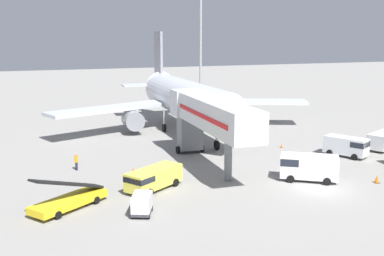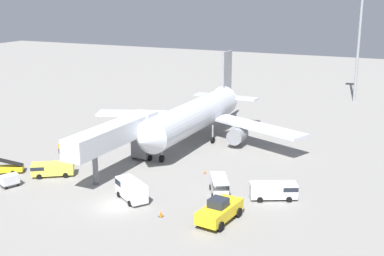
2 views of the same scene
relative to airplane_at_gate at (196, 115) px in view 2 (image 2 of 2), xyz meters
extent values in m
plane|color=gray|center=(2.12, -27.80, -4.44)|extent=(300.00, 300.00, 0.00)
cylinder|color=silver|center=(-0.03, -1.13, 0.09)|extent=(5.54, 26.50, 4.94)
cone|color=silver|center=(-0.36, -15.88, 0.09)|extent=(4.91, 3.23, 4.85)
cone|color=silver|center=(0.33, 14.50, 0.46)|extent=(4.81, 4.97, 4.70)
cube|color=gray|center=(0.30, 13.28, 5.03)|extent=(0.45, 3.83, 7.91)
cube|color=silver|center=(3.26, 12.87, 0.70)|extent=(5.99, 2.91, 0.24)
cube|color=silver|center=(-2.67, 13.00, 0.70)|extent=(5.99, 2.91, 0.24)
cube|color=silver|center=(10.02, 1.14, -1.03)|extent=(17.15, 10.24, 0.44)
cube|color=silver|center=(-9.96, 1.59, -1.03)|extent=(17.28, 9.59, 0.44)
cylinder|color=gray|center=(7.11, 0.30, -2.56)|extent=(2.58, 3.32, 2.51)
cylinder|color=gray|center=(-7.09, 0.62, -2.56)|extent=(2.58, 3.32, 2.51)
cylinder|color=gray|center=(-0.26, -11.42, -2.64)|extent=(0.28, 0.28, 2.49)
cylinder|color=black|center=(-0.26, -11.42, -3.89)|extent=(0.37, 1.11, 1.10)
cylinder|color=gray|center=(2.85, 0.39, -2.64)|extent=(0.28, 0.28, 2.49)
cylinder|color=black|center=(2.85, 0.39, -3.89)|extent=(0.37, 1.11, 1.10)
cylinder|color=gray|center=(-2.83, 0.52, -2.64)|extent=(0.28, 0.28, 2.49)
cylinder|color=black|center=(-2.83, 0.52, -3.89)|extent=(0.37, 1.11, 1.10)
cube|color=silver|center=(-3.84, -19.31, 1.14)|extent=(3.61, 15.81, 2.70)
cube|color=red|center=(-5.36, -19.25, 1.14)|extent=(0.55, 13.18, 0.44)
cube|color=silver|center=(-3.51, -10.87, 1.14)|extent=(3.56, 2.93, 2.84)
cube|color=#232833|center=(-3.46, -9.57, 1.39)|extent=(3.31, 0.37, 0.90)
cube|color=slate|center=(-3.53, -11.47, -2.13)|extent=(2.62, 1.90, 3.82)
cylinder|color=black|center=(-4.96, -11.41, -4.04)|extent=(0.33, 0.81, 0.80)
cylinder|color=black|center=(-2.11, -11.52, -4.04)|extent=(0.33, 0.81, 0.80)
cylinder|color=slate|center=(-3.96, -22.45, -2.33)|extent=(0.70, 0.70, 4.22)
cube|color=yellow|center=(14.49, -26.18, -3.25)|extent=(3.38, 6.54, 1.28)
cube|color=#232833|center=(14.45, -26.49, -2.16)|extent=(2.02, 2.02, 0.90)
cylinder|color=black|center=(15.42, -28.35, -3.89)|extent=(0.54, 1.14, 1.10)
cylinder|color=black|center=(13.01, -28.03, -3.89)|extent=(0.54, 1.14, 1.10)
cylinder|color=black|center=(15.97, -24.32, -3.89)|extent=(0.54, 1.14, 1.10)
cylinder|color=black|center=(13.56, -24.00, -3.89)|extent=(0.54, 1.14, 1.10)
cylinder|color=black|center=(-16.11, -24.27, -4.14)|extent=(0.62, 0.52, 0.60)
cylinder|color=black|center=(-17.19, -22.73, -4.14)|extent=(0.62, 0.52, 0.60)
cube|color=silver|center=(11.65, -19.04, -3.23)|extent=(3.74, 4.83, 1.83)
cube|color=#1E232D|center=(12.36, -20.39, -2.83)|extent=(2.34, 2.15, 0.58)
cylinder|color=black|center=(13.08, -19.85, -4.10)|extent=(0.61, 0.76, 0.68)
cylinder|color=black|center=(11.51, -20.68, -4.10)|extent=(0.61, 0.76, 0.68)
cylinder|color=black|center=(11.78, -17.39, -4.10)|extent=(0.61, 0.76, 0.68)
cylinder|color=black|center=(10.21, -18.23, -4.10)|extent=(0.61, 0.76, 0.68)
cube|color=white|center=(2.88, -25.02, -3.11)|extent=(5.28, 4.46, 2.08)
cube|color=#1E232D|center=(1.46, -24.05, -2.65)|extent=(2.45, 2.55, 0.67)
cylinder|color=black|center=(1.06, -24.91, -4.10)|extent=(0.76, 0.67, 0.68)
cylinder|color=black|center=(2.11, -23.36, -4.10)|extent=(0.76, 0.67, 0.68)
cylinder|color=black|center=(3.65, -26.68, -4.10)|extent=(0.76, 0.67, 0.68)
cylinder|color=black|center=(4.71, -25.13, -4.10)|extent=(0.76, 0.67, 0.68)
cube|color=white|center=(18.04, -17.82, -3.30)|extent=(5.85, 4.23, 1.69)
cube|color=#1E232D|center=(19.73, -17.00, -2.93)|extent=(2.49, 2.62, 0.54)
cylinder|color=black|center=(19.16, -16.20, -4.10)|extent=(0.77, 0.62, 0.68)
cylinder|color=black|center=(20.01, -17.94, -4.10)|extent=(0.77, 0.62, 0.68)
cylinder|color=black|center=(16.08, -17.69, -4.10)|extent=(0.77, 0.62, 0.68)
cylinder|color=black|center=(16.93, -19.44, -4.10)|extent=(0.77, 0.62, 0.68)
cube|color=#E5DB4C|center=(-10.87, -22.40, -3.39)|extent=(5.64, 4.64, 1.52)
cube|color=#1E232D|center=(-12.42, -23.41, -3.05)|extent=(2.56, 2.63, 0.49)
cylinder|color=black|center=(-11.77, -24.11, -4.10)|extent=(0.76, 0.67, 0.68)
cylinder|color=black|center=(-12.80, -22.53, -4.10)|extent=(0.76, 0.67, 0.68)
cylinder|color=black|center=(-8.94, -22.26, -4.10)|extent=(0.76, 0.67, 0.68)
cylinder|color=black|center=(-9.97, -20.68, -4.10)|extent=(0.76, 0.67, 0.68)
cube|color=#38383D|center=(-13.33, -27.73, -4.15)|extent=(2.06, 2.48, 0.22)
cube|color=silver|center=(-13.33, -27.73, -3.45)|extent=(2.06, 2.48, 1.17)
cylinder|color=black|center=(-13.06, -28.65, -4.26)|extent=(0.25, 0.38, 0.36)
cylinder|color=black|center=(-14.18, -28.17, -4.26)|extent=(0.25, 0.38, 0.36)
cylinder|color=black|center=(-12.47, -27.29, -4.26)|extent=(0.25, 0.38, 0.36)
cylinder|color=black|center=(-13.59, -26.80, -4.26)|extent=(0.25, 0.38, 0.36)
cylinder|color=#1E2333|center=(-16.35, -14.20, -4.03)|extent=(0.28, 0.28, 0.80)
cylinder|color=orange|center=(-16.35, -14.20, -3.31)|extent=(0.37, 0.37, 0.64)
sphere|color=tan|center=(-16.35, -14.20, -2.87)|extent=(0.22, 0.22, 0.22)
cube|color=black|center=(8.20, -27.70, -4.42)|extent=(0.47, 0.47, 0.03)
cone|color=orange|center=(8.20, -27.70, -4.07)|extent=(0.40, 0.40, 0.69)
cube|color=black|center=(7.26, -13.12, -4.42)|extent=(0.33, 0.33, 0.03)
cone|color=orange|center=(7.26, -13.12, -4.17)|extent=(0.28, 0.28, 0.48)
cube|color=black|center=(-11.51, -17.51, -4.42)|extent=(0.44, 0.44, 0.03)
cone|color=orange|center=(-11.51, -17.51, -4.09)|extent=(0.38, 0.38, 0.65)
cylinder|color=#93969B|center=(19.38, 43.17, 11.17)|extent=(0.56, 0.56, 31.21)
camera|label=1|loc=(-21.50, -59.84, 8.60)|focal=44.40mm
camera|label=2|loc=(32.69, -73.39, 19.64)|focal=47.95mm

